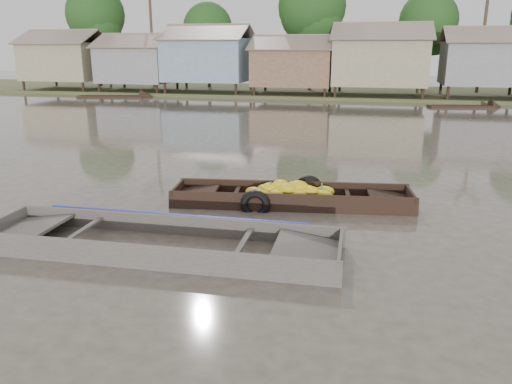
# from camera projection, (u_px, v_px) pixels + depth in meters

# --- Properties ---
(ground) EXTENTS (120.00, 120.00, 0.00)m
(ground) POSITION_uv_depth(u_px,v_px,m) (247.00, 245.00, 9.78)
(ground) COLOR #473E36
(ground) RESTS_ON ground
(riverbank) EXTENTS (120.00, 12.47, 10.22)m
(riverbank) POSITION_uv_depth(u_px,v_px,m) (387.00, 55.00, 38.02)
(riverbank) COLOR #384723
(riverbank) RESTS_ON ground
(banana_boat) EXTENTS (5.99, 2.14, 0.82)m
(banana_boat) POSITION_uv_depth(u_px,v_px,m) (288.00, 197.00, 12.31)
(banana_boat) COLOR black
(banana_boat) RESTS_ON ground
(viewer_boat) EXTENTS (6.99, 2.01, 0.56)m
(viewer_boat) POSITION_uv_depth(u_px,v_px,m) (161.00, 247.00, 9.55)
(viewer_boat) COLOR #413B37
(viewer_boat) RESTS_ON ground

